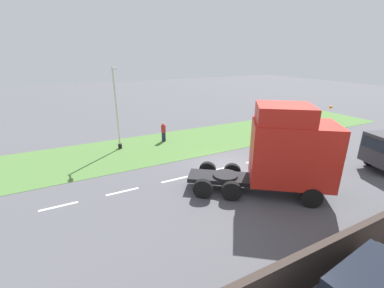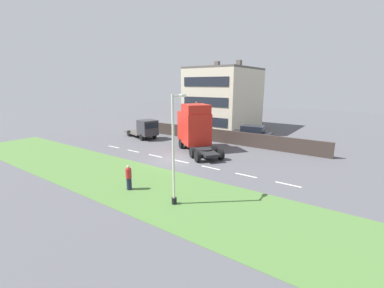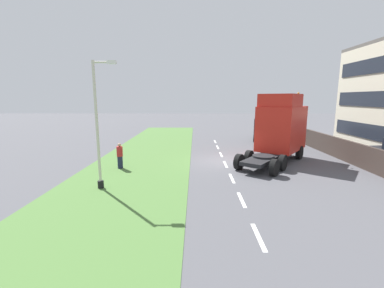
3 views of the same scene
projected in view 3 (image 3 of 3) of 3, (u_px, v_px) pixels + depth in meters
name	position (u px, v px, depth m)	size (l,w,h in m)	color
ground_plane	(224.00, 162.00, 18.78)	(120.00, 120.00, 0.00)	#515156
grass_verge	(143.00, 162.00, 18.85)	(7.00, 44.00, 0.01)	#4C7538
lane_markings	(225.00, 164.00, 18.09)	(0.16, 21.00, 0.00)	white
boundary_wall	(349.00, 152.00, 18.53)	(0.25, 24.00, 1.57)	#382D28
lorry_cab	(280.00, 127.00, 18.95)	(6.29, 7.23, 5.04)	black
flatbed_truck	(264.00, 129.00, 27.42)	(3.49, 6.17, 2.50)	#333338
lamp_post	(99.00, 131.00, 12.78)	(1.27, 0.30, 6.39)	black
pedestrian	(120.00, 156.00, 16.91)	(0.39, 0.39, 1.70)	#1E233D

